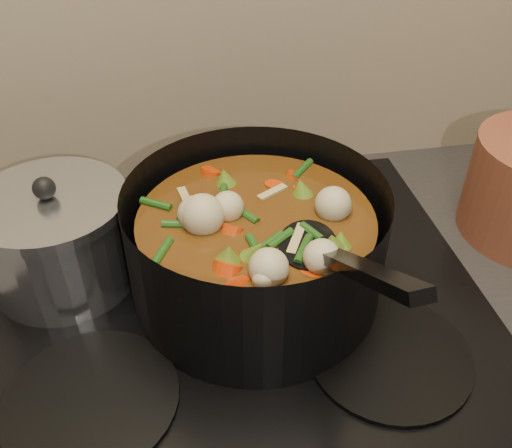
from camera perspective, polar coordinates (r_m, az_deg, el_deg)
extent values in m
cube|color=black|center=(0.74, -2.66, -9.34)|extent=(2.64, 0.64, 0.05)
cube|color=black|center=(0.72, -2.74, -7.45)|extent=(0.62, 0.54, 0.02)
cylinder|color=black|center=(0.63, -16.17, -16.48)|extent=(0.18, 0.18, 0.01)
cylinder|color=black|center=(0.66, 13.18, -12.62)|extent=(0.18, 0.18, 0.01)
cylinder|color=black|center=(0.81, -15.33, -1.55)|extent=(0.18, 0.18, 0.01)
cylinder|color=black|center=(0.83, 6.90, 0.89)|extent=(0.18, 0.18, 0.01)
cylinder|color=black|center=(0.67, 0.00, -2.01)|extent=(0.32, 0.32, 0.15)
cylinder|color=black|center=(0.71, 0.00, -6.30)|extent=(0.29, 0.29, 0.01)
cylinder|color=#603910|center=(0.67, 0.00, -2.82)|extent=(0.27, 0.27, 0.10)
cylinder|color=#E73E0A|center=(0.65, 3.46, 0.80)|extent=(0.03, 0.03, 0.03)
cylinder|color=#E73E0A|center=(0.70, 1.86, 3.79)|extent=(0.04, 0.04, 0.03)
cylinder|color=#E73E0A|center=(0.71, -5.64, 4.13)|extent=(0.04, 0.04, 0.03)
cylinder|color=#E73E0A|center=(0.63, -4.87, -0.30)|extent=(0.03, 0.04, 0.03)
cylinder|color=#E73E0A|center=(0.58, -2.22, -4.62)|extent=(0.04, 0.04, 0.03)
cylinder|color=#E73E0A|center=(0.62, 2.65, -1.12)|extent=(0.04, 0.04, 0.03)
cylinder|color=#E73E0A|center=(0.66, 5.87, 1.54)|extent=(0.04, 0.04, 0.03)
cylinder|color=#E73E0A|center=(0.73, 1.60, 5.25)|extent=(0.04, 0.03, 0.03)
cylinder|color=#E73E0A|center=(0.67, -3.62, 2.27)|extent=(0.04, 0.04, 0.03)
sphere|color=beige|center=(0.65, 5.47, 1.96)|extent=(0.04, 0.04, 0.04)
sphere|color=beige|center=(0.69, -0.13, 4.49)|extent=(0.04, 0.04, 0.04)
sphere|color=beige|center=(0.64, -5.53, 1.80)|extent=(0.04, 0.04, 0.04)
sphere|color=beige|center=(0.59, -1.70, -2.10)|extent=(0.04, 0.04, 0.04)
sphere|color=beige|center=(0.62, 5.28, -0.08)|extent=(0.04, 0.04, 0.04)
sphere|color=beige|center=(0.68, 2.95, 3.99)|extent=(0.04, 0.04, 0.04)
cone|color=olive|center=(0.57, -2.37, -3.89)|extent=(0.04, 0.04, 0.04)
cone|color=olive|center=(0.61, 7.24, -1.01)|extent=(0.04, 0.04, 0.04)
cone|color=olive|center=(0.70, 3.91, 4.50)|extent=(0.04, 0.04, 0.04)
cone|color=olive|center=(0.69, -5.26, 3.89)|extent=(0.04, 0.04, 0.04)
cone|color=olive|center=(0.60, -6.39, -2.05)|extent=(0.04, 0.04, 0.04)
cone|color=olive|center=(0.58, 4.20, -3.37)|extent=(0.04, 0.04, 0.04)
cylinder|color=#1E4D16|center=(0.67, 2.11, 2.81)|extent=(0.01, 0.04, 0.01)
cylinder|color=#1E4D16|center=(0.72, -1.99, 5.60)|extent=(0.04, 0.03, 0.01)
cylinder|color=#1E4D16|center=(0.68, -6.21, 2.91)|extent=(0.04, 0.02, 0.01)
cylinder|color=#1E4D16|center=(0.63, -5.62, -0.25)|extent=(0.03, 0.04, 0.01)
cylinder|color=#1E4D16|center=(0.61, -1.83, -1.49)|extent=(0.03, 0.04, 0.01)
cylinder|color=#1E4D16|center=(0.57, 3.85, -4.94)|extent=(0.04, 0.02, 0.01)
cylinder|color=#1E4D16|center=(0.62, 7.20, -0.85)|extent=(0.04, 0.03, 0.01)
cylinder|color=#1E4D16|center=(0.66, 5.03, 2.29)|extent=(0.01, 0.04, 0.01)
cylinder|color=#1E4D16|center=(0.67, 1.17, 3.07)|extent=(0.04, 0.03, 0.01)
cylinder|color=#1E4D16|center=(0.71, -4.05, 5.16)|extent=(0.04, 0.02, 0.01)
cylinder|color=#1E4D16|center=(0.66, -7.06, 1.87)|extent=(0.03, 0.04, 0.01)
cylinder|color=#1E4D16|center=(0.61, -5.05, -1.14)|extent=(0.03, 0.04, 0.01)
cylinder|color=#1E4D16|center=(0.60, -0.74, -1.71)|extent=(0.04, 0.02, 0.01)
cylinder|color=#1E4D16|center=(0.58, 6.13, -4.03)|extent=(0.04, 0.03, 0.01)
cube|color=tan|center=(0.63, -6.49, -0.36)|extent=(0.04, 0.01, 0.00)
cube|color=tan|center=(0.59, 2.46, -3.29)|extent=(0.02, 0.04, 0.00)
cube|color=tan|center=(0.67, 5.87, 2.31)|extent=(0.04, 0.03, 0.00)
cube|color=tan|center=(0.69, -2.71, 4.11)|extent=(0.04, 0.04, 0.00)
cube|color=tan|center=(0.61, -6.02, -1.23)|extent=(0.03, 0.04, 0.00)
ellipsoid|color=black|center=(0.61, 5.20, -2.18)|extent=(0.08, 0.10, 0.01)
cube|color=black|center=(0.50, 10.59, -4.57)|extent=(0.04, 0.18, 0.11)
cylinder|color=silver|center=(0.74, -19.08, -1.85)|extent=(0.18, 0.18, 0.11)
cylinder|color=silver|center=(0.70, -20.09, 2.04)|extent=(0.18, 0.18, 0.01)
sphere|color=black|center=(0.69, -20.44, 3.38)|extent=(0.03, 0.03, 0.03)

